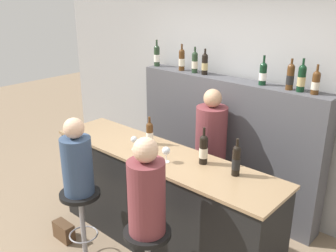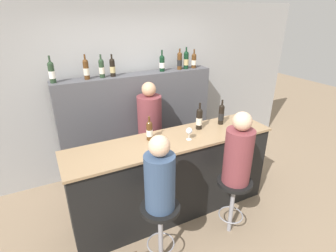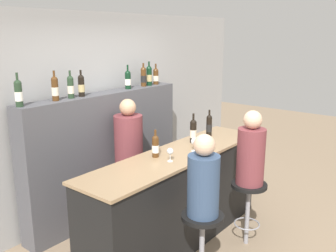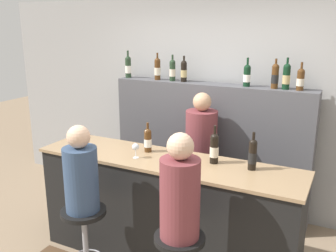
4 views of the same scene
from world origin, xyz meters
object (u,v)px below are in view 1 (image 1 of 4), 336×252
(wine_bottle_backbar_0, at_px, (157,55))
(handbag, at_px, (64,231))
(wine_bottle_counter_0, at_px, (150,133))
(wine_bottle_backbar_3, at_px, (205,64))
(bar_stool_right, at_px, (148,247))
(bar_stool_left, at_px, (81,206))
(wine_bottle_backbar_2, at_px, (195,62))
(wine_glass_0, at_px, (134,140))
(wine_glass_1, at_px, (166,151))
(guest_seated_right, at_px, (146,192))
(bartender, at_px, (210,161))
(wine_bottle_backbar_4, at_px, (263,73))
(wine_bottle_backbar_1, at_px, (182,60))
(wine_bottle_backbar_6, at_px, (302,78))
(wine_bottle_backbar_5, at_px, (290,77))
(wine_bottle_backbar_7, at_px, (316,82))
(guest_seated_left, at_px, (77,161))
(wine_bottle_counter_1, at_px, (204,149))
(wine_bottle_counter_2, at_px, (236,160))

(wine_bottle_backbar_0, height_order, handbag, wine_bottle_backbar_0)
(wine_bottle_counter_0, relative_size, wine_bottle_backbar_3, 0.96)
(bar_stool_right, bearing_deg, bar_stool_left, 180.00)
(wine_bottle_backbar_2, xyz_separation_m, bar_stool_right, (0.95, -1.80, -1.17))
(wine_glass_0, distance_m, wine_glass_1, 0.43)
(wine_bottle_backbar_2, xyz_separation_m, bar_stool_left, (0.02, -1.80, -1.17))
(wine_glass_0, xyz_separation_m, guest_seated_right, (0.71, -0.54, -0.08))
(bartender, bearing_deg, wine_bottle_backbar_4, 43.62)
(wine_bottle_backbar_1, relative_size, wine_bottle_backbar_6, 0.99)
(wine_glass_1, bearing_deg, wine_bottle_backbar_3, 112.16)
(handbag, bearing_deg, bar_stool_right, -0.00)
(wine_bottle_backbar_5, distance_m, wine_bottle_backbar_7, 0.26)
(wine_bottle_backbar_2, height_order, guest_seated_left, wine_bottle_backbar_2)
(wine_bottle_backbar_7, height_order, guest_seated_right, wine_bottle_backbar_7)
(wine_glass_0, bearing_deg, wine_bottle_backbar_7, 45.08)
(wine_bottle_backbar_5, bearing_deg, wine_bottle_backbar_3, -180.00)
(wine_bottle_backbar_4, height_order, wine_glass_0, wine_bottle_backbar_4)
(wine_bottle_counter_1, distance_m, bar_stool_right, 0.98)
(wine_glass_1, bearing_deg, wine_bottle_backbar_4, 78.48)
(bar_stool_right, bearing_deg, wine_bottle_backbar_6, 77.64)
(wine_bottle_counter_1, distance_m, wine_bottle_backbar_3, 1.42)
(bar_stool_left, height_order, guest_seated_right, guest_seated_right)
(wine_bottle_backbar_2, xyz_separation_m, wine_glass_0, (0.23, -1.26, -0.58))
(wine_bottle_backbar_7, bearing_deg, wine_bottle_backbar_6, 180.00)
(wine_bottle_counter_1, xyz_separation_m, guest_seated_right, (0.01, -0.75, -0.12))
(wine_bottle_backbar_4, bearing_deg, wine_bottle_backbar_6, 0.00)
(handbag, bearing_deg, wine_bottle_backbar_3, 74.38)
(wine_bottle_backbar_6, bearing_deg, bar_stool_left, -126.18)
(wine_bottle_backbar_6, bearing_deg, guest_seated_left, -126.18)
(wine_bottle_counter_2, height_order, wine_glass_1, wine_bottle_counter_2)
(wine_bottle_backbar_1, relative_size, bar_stool_left, 0.45)
(wine_bottle_backbar_5, distance_m, guest_seated_left, 2.27)
(wine_bottle_backbar_4, distance_m, wine_glass_0, 1.54)
(wine_bottle_backbar_0, relative_size, handbag, 1.33)
(wine_bottle_backbar_3, bearing_deg, bar_stool_right, -66.16)
(wine_bottle_backbar_5, height_order, wine_glass_1, wine_bottle_backbar_5)
(bar_stool_right, bearing_deg, wine_bottle_counter_2, 65.78)
(bartender, bearing_deg, bar_stool_right, -74.13)
(bar_stool_left, distance_m, bartender, 1.54)
(wine_bottle_backbar_2, bearing_deg, wine_bottle_backbar_7, -0.00)
(wine_bottle_backbar_6, xyz_separation_m, bar_stool_right, (-0.40, -1.80, -1.18))
(wine_bottle_counter_0, height_order, wine_bottle_backbar_5, wine_bottle_backbar_5)
(wine_bottle_backbar_3, distance_m, guest_seated_left, 1.93)
(handbag, bearing_deg, wine_bottle_backbar_4, 54.78)
(wine_bottle_backbar_4, height_order, wine_bottle_backbar_7, wine_bottle_backbar_4)
(wine_bottle_backbar_4, bearing_deg, guest_seated_right, -89.11)
(wine_bottle_backbar_3, distance_m, handbag, 2.49)
(wine_bottle_backbar_1, height_order, wine_bottle_backbar_5, wine_bottle_backbar_1)
(wine_bottle_backbar_7, height_order, bar_stool_right, wine_bottle_backbar_7)
(wine_bottle_backbar_0, bearing_deg, bar_stool_right, -48.69)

